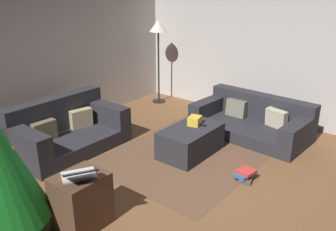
{
  "coord_description": "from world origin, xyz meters",
  "views": [
    {
      "loc": [
        -3.04,
        -2.11,
        2.44
      ],
      "look_at": [
        0.49,
        0.68,
        0.75
      ],
      "focal_mm": 37.93,
      "sensor_mm": 36.0,
      "label": 1
    }
  ],
  "objects_px": {
    "ottoman": "(191,141)",
    "book_stack": "(245,175)",
    "tv_remote": "(201,125)",
    "side_table": "(81,201)",
    "couch_right": "(253,121)",
    "couch_left": "(66,131)",
    "gift_box": "(195,121)",
    "corner_lamp": "(158,32)",
    "laptop": "(79,174)"
  },
  "relations": [
    {
      "from": "ottoman",
      "to": "book_stack",
      "type": "relative_size",
      "value": 3.45
    },
    {
      "from": "tv_remote",
      "to": "side_table",
      "type": "xyz_separation_m",
      "value": [
        -2.27,
        -0.01,
        -0.13
      ]
    },
    {
      "from": "couch_right",
      "to": "couch_left",
      "type": "bearing_deg",
      "value": 52.31
    },
    {
      "from": "gift_box",
      "to": "tv_remote",
      "type": "height_order",
      "value": "gift_box"
    },
    {
      "from": "book_stack",
      "to": "corner_lamp",
      "type": "bearing_deg",
      "value": 58.74
    },
    {
      "from": "tv_remote",
      "to": "side_table",
      "type": "bearing_deg",
      "value": 163.34
    },
    {
      "from": "couch_left",
      "to": "ottoman",
      "type": "distance_m",
      "value": 1.93
    },
    {
      "from": "corner_lamp",
      "to": "gift_box",
      "type": "bearing_deg",
      "value": -127.42
    },
    {
      "from": "couch_right",
      "to": "tv_remote",
      "type": "xyz_separation_m",
      "value": [
        -1.11,
        0.34,
        0.19
      ]
    },
    {
      "from": "couch_left",
      "to": "side_table",
      "type": "distance_m",
      "value": 2.0
    },
    {
      "from": "couch_left",
      "to": "side_table",
      "type": "height_order",
      "value": "couch_left"
    },
    {
      "from": "couch_right",
      "to": "gift_box",
      "type": "relative_size",
      "value": 9.25
    },
    {
      "from": "couch_right",
      "to": "gift_box",
      "type": "bearing_deg",
      "value": 73.1
    },
    {
      "from": "side_table",
      "to": "corner_lamp",
      "type": "height_order",
      "value": "corner_lamp"
    },
    {
      "from": "laptop",
      "to": "book_stack",
      "type": "bearing_deg",
      "value": -24.56
    },
    {
      "from": "tv_remote",
      "to": "ottoman",
      "type": "bearing_deg",
      "value": 143.71
    },
    {
      "from": "tv_remote",
      "to": "side_table",
      "type": "distance_m",
      "value": 2.27
    },
    {
      "from": "book_stack",
      "to": "corner_lamp",
      "type": "distance_m",
      "value": 3.76
    },
    {
      "from": "couch_right",
      "to": "gift_box",
      "type": "distance_m",
      "value": 1.25
    },
    {
      "from": "side_table",
      "to": "couch_right",
      "type": "bearing_deg",
      "value": -5.56
    },
    {
      "from": "tv_remote",
      "to": "laptop",
      "type": "distance_m",
      "value": 2.31
    },
    {
      "from": "corner_lamp",
      "to": "laptop",
      "type": "bearing_deg",
      "value": -150.83
    },
    {
      "from": "laptop",
      "to": "ottoman",
      "type": "bearing_deg",
      "value": 3.24
    },
    {
      "from": "tv_remote",
      "to": "book_stack",
      "type": "distance_m",
      "value": 1.07
    },
    {
      "from": "corner_lamp",
      "to": "tv_remote",
      "type": "bearing_deg",
      "value": -125.62
    },
    {
      "from": "ottoman",
      "to": "gift_box",
      "type": "xyz_separation_m",
      "value": [
        0.14,
        0.03,
        0.28
      ]
    },
    {
      "from": "gift_box",
      "to": "book_stack",
      "type": "distance_m",
      "value": 1.16
    },
    {
      "from": "side_table",
      "to": "tv_remote",
      "type": "bearing_deg",
      "value": 0.21
    },
    {
      "from": "laptop",
      "to": "couch_left",
      "type": "bearing_deg",
      "value": 57.98
    },
    {
      "from": "couch_right",
      "to": "side_table",
      "type": "height_order",
      "value": "couch_right"
    },
    {
      "from": "tv_remote",
      "to": "laptop",
      "type": "xyz_separation_m",
      "value": [
        -2.3,
        -0.06,
        0.22
      ]
    },
    {
      "from": "side_table",
      "to": "book_stack",
      "type": "height_order",
      "value": "side_table"
    },
    {
      "from": "ottoman",
      "to": "corner_lamp",
      "type": "relative_size",
      "value": 0.57
    },
    {
      "from": "couch_right",
      "to": "corner_lamp",
      "type": "distance_m",
      "value": 2.7
    },
    {
      "from": "couch_right",
      "to": "laptop",
      "type": "height_order",
      "value": "laptop"
    },
    {
      "from": "gift_box",
      "to": "ottoman",
      "type": "bearing_deg",
      "value": -167.93
    },
    {
      "from": "tv_remote",
      "to": "corner_lamp",
      "type": "distance_m",
      "value": 2.71
    },
    {
      "from": "ottoman",
      "to": "laptop",
      "type": "bearing_deg",
      "value": -176.76
    },
    {
      "from": "laptop",
      "to": "book_stack",
      "type": "xyz_separation_m",
      "value": [
        1.94,
        -0.89,
        -0.58
      ]
    },
    {
      "from": "couch_left",
      "to": "laptop",
      "type": "relative_size",
      "value": 3.4
    },
    {
      "from": "side_table",
      "to": "corner_lamp",
      "type": "distance_m",
      "value": 4.41
    },
    {
      "from": "couch_right",
      "to": "side_table",
      "type": "distance_m",
      "value": 3.4
    },
    {
      "from": "ottoman",
      "to": "corner_lamp",
      "type": "xyz_separation_m",
      "value": [
        1.63,
        1.97,
        1.27
      ]
    },
    {
      "from": "couch_right",
      "to": "corner_lamp",
      "type": "relative_size",
      "value": 1.12
    },
    {
      "from": "couch_left",
      "to": "gift_box",
      "type": "bearing_deg",
      "value": 126.39
    },
    {
      "from": "side_table",
      "to": "book_stack",
      "type": "bearing_deg",
      "value": -26.18
    },
    {
      "from": "couch_right",
      "to": "laptop",
      "type": "xyz_separation_m",
      "value": [
        -3.41,
        0.28,
        0.41
      ]
    },
    {
      "from": "ottoman",
      "to": "corner_lamp",
      "type": "height_order",
      "value": "corner_lamp"
    },
    {
      "from": "gift_box",
      "to": "corner_lamp",
      "type": "relative_size",
      "value": 0.12
    },
    {
      "from": "couch_left",
      "to": "couch_right",
      "type": "distance_m",
      "value": 3.08
    }
  ]
}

